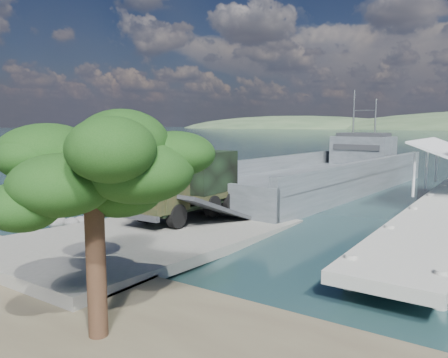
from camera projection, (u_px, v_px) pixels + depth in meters
ground at (165, 236)px, 25.09m from camera, size 1400.00×1400.00×0.00m
boat_ramp at (153, 236)px, 24.24m from camera, size 10.00×18.00×0.50m
shoreline_rocks at (100, 221)px, 28.95m from camera, size 3.20×5.60×0.90m
landing_craft at (320, 181)px, 42.35m from camera, size 11.97×38.15×11.17m
military_truck at (192, 185)px, 28.06m from camera, size 3.08×8.89×4.09m
soldier at (125, 201)px, 28.10m from camera, size 0.81×0.64×1.96m
overhang_tree at (93, 171)px, 12.53m from camera, size 7.00×6.44×6.35m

